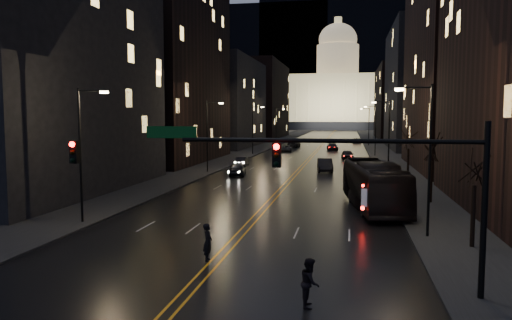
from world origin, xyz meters
The scene contains 37 objects.
ground centered at (0.00, 0.00, 0.00)m, with size 900.00×900.00×0.00m, color black.
road centered at (0.00, 130.00, 0.01)m, with size 20.00×320.00×0.02m, color black.
sidewalk_left centered at (-14.00, 130.00, 0.08)m, with size 8.00×320.00×0.16m, color black.
sidewalk_right centered at (14.00, 130.00, 0.08)m, with size 8.00×320.00×0.16m, color black.
center_line centered at (0.00, 130.00, 0.03)m, with size 0.62×320.00×0.01m, color orange.
building_left_near centered at (-21.00, 22.00, 11.00)m, with size 12.00×28.00×22.00m, color black.
building_left_mid centered at (-21.00, 54.00, 14.00)m, with size 12.00×30.00×28.00m, color black.
building_left_far centered at (-21.00, 92.00, 10.00)m, with size 12.00×34.00×20.00m, color black.
building_left_dist centered at (-21.00, 140.00, 12.00)m, with size 12.00×40.00×24.00m, color black.
building_right_tall centered at (21.00, 50.00, 19.00)m, with size 12.00×30.00×38.00m, color black.
building_right_mid centered at (21.00, 92.00, 13.00)m, with size 12.00×34.00×26.00m, color black.
building_right_dist centered at (21.00, 140.00, 11.00)m, with size 12.00×40.00×22.00m, color black.
mountain_ridge centered at (40.00, 380.00, 65.00)m, with size 520.00×60.00×130.00m, color black.
capitol centered at (0.00, 250.00, 17.15)m, with size 90.00×50.00×58.50m.
traffic_signal centered at (5.91, 0.00, 5.10)m, with size 17.29×0.45×7.00m.
streetlamp_right_near centered at (10.81, 10.00, 5.08)m, with size 2.13×0.25×9.00m.
streetlamp_left_near centered at (-10.81, 10.00, 5.08)m, with size 2.13×0.25×9.00m.
streetlamp_right_mid centered at (10.81, 40.00, 5.08)m, with size 2.13×0.25×9.00m.
streetlamp_left_mid centered at (-10.81, 40.00, 5.08)m, with size 2.13×0.25×9.00m.
streetlamp_right_far centered at (10.81, 70.00, 5.08)m, with size 2.13×0.25×9.00m.
streetlamp_left_far centered at (-10.81, 70.00, 5.08)m, with size 2.13×0.25×9.00m.
streetlamp_right_dist centered at (10.81, 100.00, 5.08)m, with size 2.13×0.25×9.00m.
streetlamp_left_dist centered at (-10.81, 100.00, 5.08)m, with size 2.13×0.25×9.00m.
tree_right_near centered at (13.00, 8.00, 4.53)m, with size 2.40×2.40×6.65m.
tree_right_mid centered at (13.00, 22.00, 4.53)m, with size 2.40×2.40×6.65m.
tree_right_far centered at (13.00, 38.00, 4.53)m, with size 2.40×2.40×6.65m.
bus centered at (8.35, 19.18, 1.83)m, with size 3.07×13.14×3.66m, color black.
oncoming_car_a centered at (-6.63, 37.75, 0.78)m, with size 1.83×4.56×1.55m, color black.
oncoming_car_b centered at (-8.50, 49.23, 0.68)m, with size 1.43×4.10×1.35m, color black.
oncoming_car_c centered at (-5.75, 77.73, 0.66)m, with size 2.19×4.76×1.32m, color black.
oncoming_car_d centered at (-5.76, 91.78, 0.82)m, with size 2.28×5.62×1.63m, color black.
receding_car_a centered at (3.45, 43.83, 0.85)m, with size 1.81×5.18×1.71m, color black.
receding_car_b centered at (6.26, 62.41, 0.78)m, with size 1.84×4.57×1.56m, color black.
receding_car_c centered at (3.12, 83.74, 0.73)m, with size 2.03×5.00×1.45m, color black.
receding_car_d centered at (8.50, 112.32, 0.67)m, with size 2.23×4.84×1.34m, color black.
pedestrian_a centered at (-0.42, 3.33, 0.94)m, with size 0.69×0.45×1.88m, color black.
pedestrian_b centered at (5.02, -1.69, 0.94)m, with size 0.91×0.50×1.87m, color black.
Camera 1 is at (6.36, -20.04, 7.21)m, focal length 35.00 mm.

